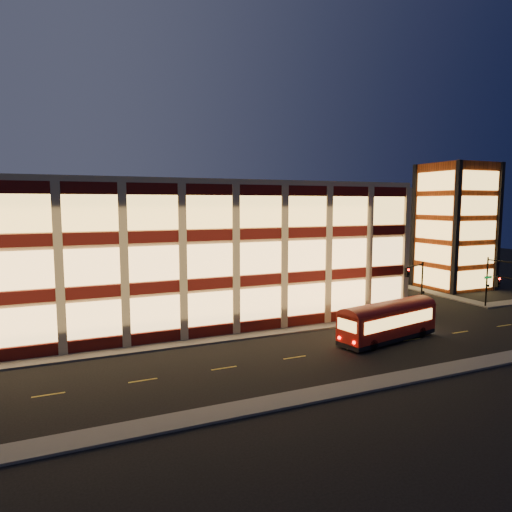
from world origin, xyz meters
name	(u,v)px	position (x,y,z in m)	size (l,w,h in m)	color
ground	(223,343)	(0.00, 0.00, 0.00)	(200.00, 200.00, 0.00)	black
sidewalk_office_south	(187,343)	(-3.00, 1.00, 0.07)	(54.00, 2.00, 0.15)	#514F4C
sidewalk_office_east	(335,290)	(23.00, 17.00, 0.07)	(2.00, 30.00, 0.15)	#514F4C
sidewalk_tower_west	(396,284)	(34.00, 17.00, 0.07)	(2.00, 30.00, 0.15)	#514F4C
sidewalk_near	(292,399)	(0.00, -13.00, 0.07)	(100.00, 2.00, 0.15)	#514F4C
office_building	(151,246)	(-2.91, 16.91, 7.25)	(50.45, 30.45, 14.50)	tan
stair_tower	(455,226)	(39.95, 11.95, 8.99)	(8.60, 8.60, 18.00)	#8C3814
traffic_signal_far	(417,280)	(22.21, 0.24, 4.11)	(3.79, 1.87, 6.00)	black
traffic_signal_right	(498,275)	(33.50, -0.62, 4.10)	(1.20, 4.37, 6.00)	black
trolley_bus	(388,319)	(13.88, -5.26, 1.96)	(10.77, 4.64, 3.54)	maroon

